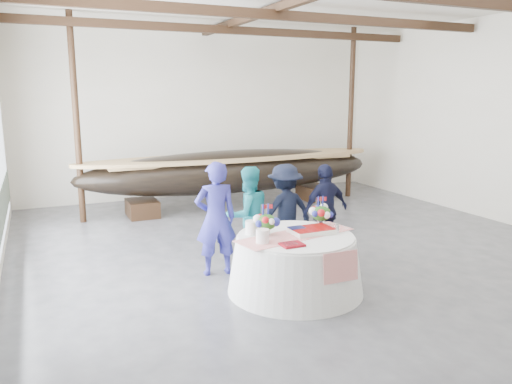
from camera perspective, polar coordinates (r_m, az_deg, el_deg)
name	(u,v)px	position (r m, az deg, el deg)	size (l,w,h in m)	color
floor	(313,256)	(8.93, 6.59, -7.25)	(10.00, 12.00, 0.01)	#3D3D42
wall_back	(205,114)	(13.98, -5.86, 8.88)	(10.00, 0.02, 4.50)	silver
pavilion_structure	(298,24)	(9.18, 4.77, 18.60)	(9.80, 11.76, 4.50)	black
longboat_display	(234,171)	(12.37, -2.52, 2.41)	(7.66, 1.53, 1.44)	black
banquet_table	(295,263)	(7.28, 4.51, -8.11)	(1.96, 1.96, 0.84)	silver
tabletop_items	(293,223)	(7.24, 4.30, -3.51)	(1.88, 1.00, 0.40)	red
guest_woman_blue	(216,219)	(7.81, -4.61, -3.04)	(0.66, 0.43, 1.80)	navy
guest_woman_teal	(248,216)	(8.29, -0.92, -2.71)	(0.80, 0.62, 1.65)	teal
guest_man_left	(285,211)	(8.60, 3.32, -2.23)	(1.06, 0.61, 1.64)	black
guest_man_right	(325,210)	(8.78, 7.92, -2.08)	(0.95, 0.40, 1.63)	black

